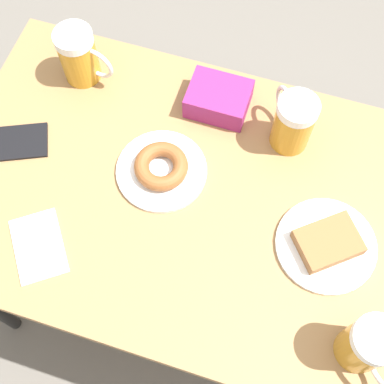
# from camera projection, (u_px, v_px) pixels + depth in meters

# --- Properties ---
(ground_plane) EXTENTS (8.00, 8.00, 0.00)m
(ground_plane) POSITION_uv_depth(u_px,v_px,m) (192.00, 281.00, 1.81)
(ground_plane) COLOR #666059
(table) EXTENTS (0.70, 1.09, 0.71)m
(table) POSITION_uv_depth(u_px,v_px,m) (192.00, 207.00, 1.22)
(table) COLOR #997044
(table) RESTS_ON ground_plane
(plate_with_cake) EXTENTS (0.21, 0.21, 0.04)m
(plate_with_cake) POSITION_uv_depth(u_px,v_px,m) (327.00, 244.00, 1.10)
(plate_with_cake) COLOR white
(plate_with_cake) RESTS_ON table
(plate_with_donut) EXTENTS (0.20, 0.20, 0.04)m
(plate_with_donut) POSITION_uv_depth(u_px,v_px,m) (161.00, 168.00, 1.17)
(plate_with_donut) COLOR white
(plate_with_donut) RESTS_ON table
(beer_mug_left) EXTENTS (0.12, 0.11, 0.14)m
(beer_mug_left) POSITION_uv_depth(u_px,v_px,m) (368.00, 346.00, 0.96)
(beer_mug_left) COLOR #C68C23
(beer_mug_left) RESTS_ON table
(beer_mug_center) EXTENTS (0.12, 0.10, 0.14)m
(beer_mug_center) POSITION_uv_depth(u_px,v_px,m) (293.00, 122.00, 1.16)
(beer_mug_center) COLOR #C68C23
(beer_mug_center) RESTS_ON table
(beer_mug_right) EXTENTS (0.09, 0.14, 0.14)m
(beer_mug_right) POSITION_uv_depth(u_px,v_px,m) (79.00, 56.00, 1.23)
(beer_mug_right) COLOR #C68C23
(beer_mug_right) RESTS_ON table
(napkin_folded) EXTENTS (0.18, 0.17, 0.00)m
(napkin_folded) POSITION_uv_depth(u_px,v_px,m) (39.00, 246.00, 1.11)
(napkin_folded) COLOR white
(napkin_folded) RESTS_ON table
(passport_near_edge) EXTENTS (0.13, 0.15, 0.01)m
(passport_near_edge) POSITION_uv_depth(u_px,v_px,m) (20.00, 142.00, 1.21)
(passport_near_edge) COLOR black
(passport_near_edge) RESTS_ON table
(blue_pouch) EXTENTS (0.11, 0.14, 0.06)m
(blue_pouch) POSITION_uv_depth(u_px,v_px,m) (219.00, 99.00, 1.23)
(blue_pouch) COLOR #8C2366
(blue_pouch) RESTS_ON table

